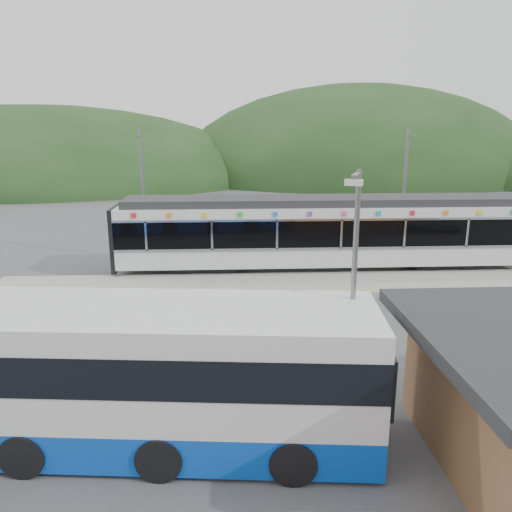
{
  "coord_description": "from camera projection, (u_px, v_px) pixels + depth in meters",
  "views": [
    {
      "loc": [
        -2.42,
        -17.94,
        7.03
      ],
      "look_at": [
        -1.43,
        1.0,
        2.13
      ],
      "focal_mm": 35.0,
      "sensor_mm": 36.0,
      "label": 1
    }
  ],
  "objects": [
    {
      "name": "hills",
      "position": [
        405.0,
        274.0,
        24.65
      ],
      "size": [
        146.0,
        149.0,
        26.0
      ],
      "color": "#1E3D19",
      "rests_on": "ground"
    },
    {
      "name": "platform",
      "position": [
        285.0,
        286.0,
        22.38
      ],
      "size": [
        26.0,
        3.2,
        0.3
      ],
      "primitive_type": "cube",
      "color": "#9E9E99",
      "rests_on": "ground"
    },
    {
      "name": "train",
      "position": [
        325.0,
        231.0,
        24.62
      ],
      "size": [
        20.44,
        3.01,
        3.74
      ],
      "color": "black",
      "rests_on": "ground"
    },
    {
      "name": "catenary_mast_east",
      "position": [
        404.0,
        192.0,
        26.94
      ],
      "size": [
        0.18,
        1.8,
        7.0
      ],
      "color": "slate",
      "rests_on": "ground"
    },
    {
      "name": "bus",
      "position": [
        108.0,
        379.0,
        11.17
      ],
      "size": [
        12.17,
        3.86,
        3.26
      ],
      "rotation": [
        0.0,
        0.0,
        -0.09
      ],
      "color": "blue",
      "rests_on": "ground"
    },
    {
      "name": "lamp_post",
      "position": [
        355.0,
        283.0,
        11.09
      ],
      "size": [
        0.47,
        1.13,
        6.17
      ],
      "rotation": [
        0.0,
        0.0,
        -0.36
      ],
      "color": "slate",
      "rests_on": "ground"
    },
    {
      "name": "ground",
      "position": [
        294.0,
        315.0,
        19.22
      ],
      "size": [
        120.0,
        120.0,
        0.0
      ],
      "primitive_type": "plane",
      "color": "#4C4C4F",
      "rests_on": "ground"
    },
    {
      "name": "yellow_line",
      "position": [
        289.0,
        291.0,
        21.08
      ],
      "size": [
        26.0,
        0.1,
        0.01
      ],
      "primitive_type": "cube",
      "color": "yellow",
      "rests_on": "platform"
    },
    {
      "name": "catenary_mast_west",
      "position": [
        143.0,
        194.0,
        26.23
      ],
      "size": [
        0.18,
        1.8,
        7.0
      ],
      "color": "slate",
      "rests_on": "ground"
    }
  ]
}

